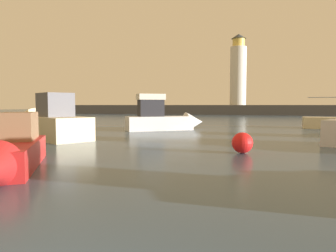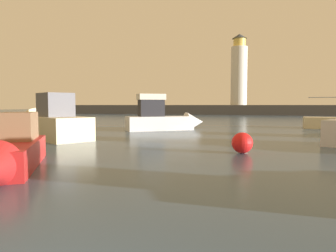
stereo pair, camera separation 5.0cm
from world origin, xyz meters
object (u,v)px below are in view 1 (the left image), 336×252
object	(u,v)px
lighthouse	(238,72)
motorboat_0	(45,123)
motorboat_1	(11,152)
motorboat_3	(166,119)
mooring_buoy	(242,143)

from	to	relation	value
lighthouse	motorboat_0	bearing A→B (deg)	-101.32
motorboat_1	motorboat_3	bearing A→B (deg)	88.29
motorboat_0	motorboat_1	size ratio (longest dim) A/B	1.40
motorboat_0	mooring_buoy	world-z (taller)	motorboat_0
motorboat_0	mooring_buoy	size ratio (longest dim) A/B	8.86
motorboat_0	motorboat_3	world-z (taller)	motorboat_3
mooring_buoy	motorboat_3	bearing A→B (deg)	119.94
lighthouse	motorboat_0	size ratio (longest dim) A/B	1.87
motorboat_3	mooring_buoy	size ratio (longest dim) A/B	7.12
lighthouse	motorboat_1	size ratio (longest dim) A/B	2.61
motorboat_3	mooring_buoy	distance (m)	13.08
motorboat_0	motorboat_3	bearing A→B (deg)	51.22
lighthouse	motorboat_1	bearing A→B (deg)	-94.46
motorboat_0	motorboat_1	bearing A→B (deg)	-59.32
motorboat_1	mooring_buoy	bearing A→B (deg)	38.54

